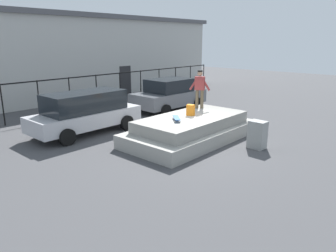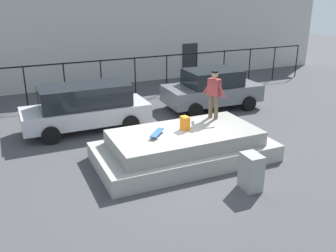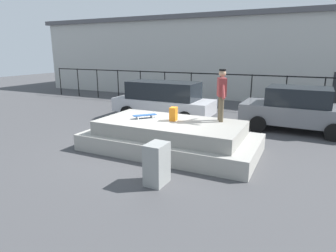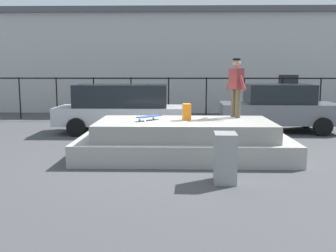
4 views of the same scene
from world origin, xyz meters
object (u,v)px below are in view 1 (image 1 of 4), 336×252
at_px(backpack, 191,110).
at_px(car_grey_sedan_mid, 169,94).
at_px(car_silver_hatchback_near, 85,111).
at_px(skateboard, 177,118).
at_px(utility_box, 257,135).
at_px(skateboarder, 200,87).

xyz_separation_m(backpack, car_grey_sedan_mid, (3.49, 4.24, -0.28)).
bearing_deg(car_silver_hatchback_near, backpack, -59.26).
bearing_deg(skateboard, utility_box, -54.36).
bearing_deg(skateboard, car_silver_hatchback_near, 107.97).
height_order(skateboard, car_grey_sedan_mid, car_grey_sedan_mid).
relative_size(backpack, car_silver_hatchback_near, 0.09).
height_order(skateboarder, car_grey_sedan_mid, skateboarder).
relative_size(skateboarder, car_grey_sedan_mid, 0.38).
distance_m(skateboarder, utility_box, 3.45).
bearing_deg(utility_box, backpack, 107.94).
distance_m(car_grey_sedan_mid, utility_box, 7.30).
relative_size(skateboard, car_silver_hatchback_near, 0.15).
xyz_separation_m(skateboarder, car_grey_sedan_mid, (2.12, 3.65, -1.00)).
bearing_deg(utility_box, car_silver_hatchback_near, 117.19).
height_order(skateboard, utility_box, skateboard).
height_order(skateboarder, backpack, skateboarder).
xyz_separation_m(skateboard, backpack, (0.99, 0.12, 0.12)).
xyz_separation_m(skateboarder, skateboard, (-2.35, -0.72, -0.83)).
relative_size(skateboard, backpack, 1.65).
xyz_separation_m(backpack, utility_box, (0.72, -2.50, -0.66)).
bearing_deg(car_silver_hatchback_near, skateboarder, -41.43).
relative_size(car_silver_hatchback_near, car_grey_sedan_mid, 1.09).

